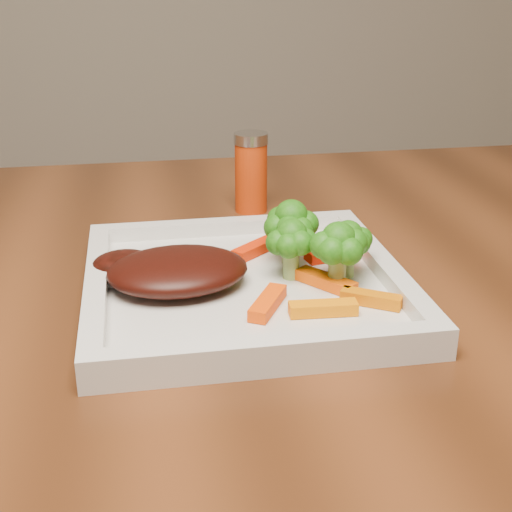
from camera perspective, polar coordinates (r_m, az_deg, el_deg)
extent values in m
cube|color=silver|center=(0.62, -0.91, -2.70)|extent=(0.27, 0.27, 0.01)
ellipsoid|color=#370C08|center=(0.61, -6.29, -1.16)|extent=(0.13, 0.10, 0.03)
cube|color=orange|center=(0.57, 5.39, -4.19)|extent=(0.05, 0.02, 0.01)
cube|color=#D76903|center=(0.59, 9.21, -3.39)|extent=(0.05, 0.04, 0.01)
cube|color=#FA4604|center=(0.57, 0.94, -3.77)|extent=(0.04, 0.06, 0.01)
cube|color=#FF2104|center=(0.67, 6.62, 0.30)|extent=(0.07, 0.03, 0.01)
cube|color=red|center=(0.68, -0.12, 0.57)|extent=(0.05, 0.05, 0.01)
cube|color=#FF5904|center=(0.61, 5.62, -2.01)|extent=(0.05, 0.05, 0.01)
cylinder|color=#C2350A|center=(0.82, -0.40, 6.69)|extent=(0.05, 0.05, 0.09)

